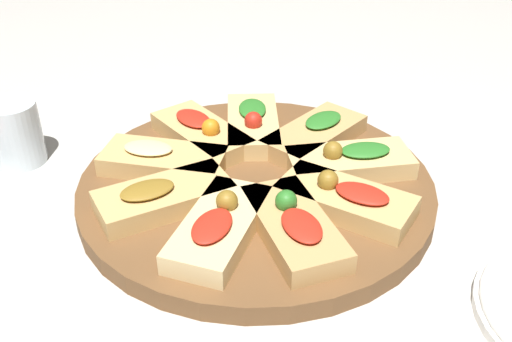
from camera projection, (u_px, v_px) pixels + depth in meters
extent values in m
plane|color=beige|center=(256.00, 195.00, 0.70)|extent=(3.00, 3.00, 0.00)
cylinder|color=brown|center=(256.00, 187.00, 0.70)|extent=(0.41, 0.41, 0.02)
cube|color=#E5C689|center=(219.00, 228.00, 0.60)|extent=(0.15, 0.14, 0.02)
ellipsoid|color=red|center=(212.00, 226.00, 0.57)|extent=(0.07, 0.06, 0.01)
sphere|color=olive|center=(227.00, 201.00, 0.60)|extent=(0.02, 0.02, 0.02)
cube|color=tan|center=(294.00, 227.00, 0.60)|extent=(0.09, 0.15, 0.02)
ellipsoid|color=red|center=(302.00, 225.00, 0.57)|extent=(0.05, 0.06, 0.01)
sphere|color=#2D7A28|center=(286.00, 201.00, 0.60)|extent=(0.02, 0.02, 0.02)
cube|color=tan|center=(345.00, 200.00, 0.64)|extent=(0.12, 0.16, 0.02)
ellipsoid|color=red|center=(362.00, 193.00, 0.62)|extent=(0.06, 0.07, 0.01)
sphere|color=olive|center=(328.00, 180.00, 0.64)|extent=(0.02, 0.02, 0.02)
cube|color=#DBB775|center=(350.00, 163.00, 0.70)|extent=(0.16, 0.11, 0.02)
ellipsoid|color=#2D7A28|center=(366.00, 150.00, 0.69)|extent=(0.07, 0.05, 0.01)
sphere|color=olive|center=(333.00, 151.00, 0.69)|extent=(0.02, 0.02, 0.02)
cube|color=tan|center=(314.00, 136.00, 0.75)|extent=(0.16, 0.10, 0.02)
ellipsoid|color=#2D7A28|center=(323.00, 120.00, 0.76)|extent=(0.07, 0.05, 0.01)
cube|color=#DBB775|center=(253.00, 125.00, 0.78)|extent=(0.13, 0.16, 0.02)
ellipsoid|color=#2D7A28|center=(252.00, 108.00, 0.78)|extent=(0.06, 0.07, 0.01)
sphere|color=red|center=(253.00, 121.00, 0.75)|extent=(0.02, 0.02, 0.02)
cube|color=tan|center=(202.00, 134.00, 0.76)|extent=(0.08, 0.15, 0.02)
ellipsoid|color=red|center=(193.00, 118.00, 0.76)|extent=(0.04, 0.06, 0.01)
sphere|color=orange|center=(211.00, 128.00, 0.73)|extent=(0.02, 0.02, 0.02)
cube|color=tan|center=(164.00, 161.00, 0.70)|extent=(0.15, 0.14, 0.02)
ellipsoid|color=beige|center=(148.00, 148.00, 0.70)|extent=(0.07, 0.07, 0.01)
cube|color=tan|center=(165.00, 197.00, 0.64)|extent=(0.15, 0.07, 0.02)
ellipsoid|color=olive|center=(147.00, 190.00, 0.62)|extent=(0.06, 0.04, 0.01)
cylinder|color=silver|center=(15.00, 133.00, 0.75)|extent=(0.06, 0.06, 0.08)
cube|color=white|center=(148.00, 82.00, 0.97)|extent=(0.13, 0.13, 0.01)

